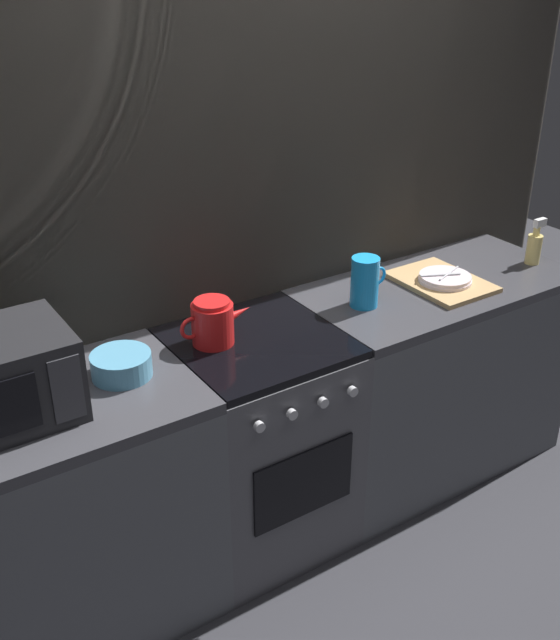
{
  "coord_description": "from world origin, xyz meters",
  "views": [
    {
      "loc": [
        -1.24,
        -2.02,
        2.19
      ],
      "look_at": [
        0.1,
        0.0,
        0.95
      ],
      "focal_mm": 42.15,
      "sensor_mm": 36.0,
      "label": 1
    }
  ],
  "objects_px": {
    "stove_unit": "(259,441)",
    "dish_pile": "(442,281)",
    "mixing_bowl": "(121,365)",
    "spray_bottle": "(534,246)",
    "pitcher": "(365,282)",
    "kettle": "(213,322)"
  },
  "relations": [
    {
      "from": "pitcher",
      "to": "kettle",
      "type": "bearing_deg",
      "value": 174.8
    },
    {
      "from": "dish_pile",
      "to": "mixing_bowl",
      "type": "bearing_deg",
      "value": 177.74
    },
    {
      "from": "mixing_bowl",
      "to": "spray_bottle",
      "type": "distance_m",
      "value": 1.9
    },
    {
      "from": "kettle",
      "to": "mixing_bowl",
      "type": "bearing_deg",
      "value": -175.02
    },
    {
      "from": "mixing_bowl",
      "to": "spray_bottle",
      "type": "height_order",
      "value": "spray_bottle"
    },
    {
      "from": "stove_unit",
      "to": "spray_bottle",
      "type": "relative_size",
      "value": 4.43
    },
    {
      "from": "stove_unit",
      "to": "pitcher",
      "type": "xyz_separation_m",
      "value": [
        0.5,
        0.01,
        0.55
      ]
    },
    {
      "from": "pitcher",
      "to": "spray_bottle",
      "type": "distance_m",
      "value": 0.9
    },
    {
      "from": "stove_unit",
      "to": "pitcher",
      "type": "height_order",
      "value": "pitcher"
    },
    {
      "from": "mixing_bowl",
      "to": "stove_unit",
      "type": "bearing_deg",
      "value": -3.96
    },
    {
      "from": "mixing_bowl",
      "to": "kettle",
      "type": "bearing_deg",
      "value": 4.98
    },
    {
      "from": "pitcher",
      "to": "spray_bottle",
      "type": "height_order",
      "value": "spray_bottle"
    },
    {
      "from": "pitcher",
      "to": "dish_pile",
      "type": "xyz_separation_m",
      "value": [
        0.4,
        -0.03,
        -0.08
      ]
    },
    {
      "from": "kettle",
      "to": "spray_bottle",
      "type": "relative_size",
      "value": 1.4
    },
    {
      "from": "pitcher",
      "to": "stove_unit",
      "type": "bearing_deg",
      "value": -179.08
    },
    {
      "from": "stove_unit",
      "to": "dish_pile",
      "type": "height_order",
      "value": "dish_pile"
    },
    {
      "from": "pitcher",
      "to": "spray_bottle",
      "type": "bearing_deg",
      "value": -5.0
    },
    {
      "from": "pitcher",
      "to": "dish_pile",
      "type": "height_order",
      "value": "pitcher"
    },
    {
      "from": "kettle",
      "to": "pitcher",
      "type": "relative_size",
      "value": 1.42
    },
    {
      "from": "pitcher",
      "to": "spray_bottle",
      "type": "relative_size",
      "value": 0.99
    },
    {
      "from": "stove_unit",
      "to": "kettle",
      "type": "relative_size",
      "value": 3.16
    },
    {
      "from": "stove_unit",
      "to": "dish_pile",
      "type": "bearing_deg",
      "value": -1.3
    }
  ]
}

